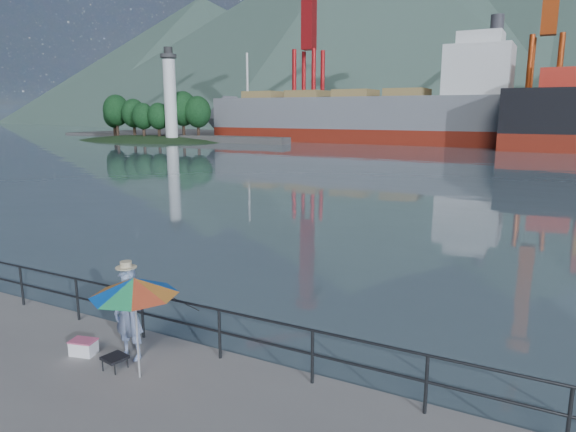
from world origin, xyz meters
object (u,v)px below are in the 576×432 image
(bulk_carrier, at_px, (377,116))
(fisherman, at_px, (129,314))
(beach_umbrella, at_px, (134,287))
(cooler_bag, at_px, (84,348))

(bulk_carrier, bearing_deg, fisherman, -75.02)
(beach_umbrella, xyz_separation_m, bulk_carrier, (-20.42, 74.24, 2.36))
(cooler_bag, bearing_deg, fisherman, 5.54)
(cooler_bag, bearing_deg, bulk_carrier, 89.40)
(cooler_bag, height_order, bulk_carrier, bulk_carrier)
(fisherman, distance_m, beach_umbrella, 1.18)
(beach_umbrella, bearing_deg, cooler_bag, 174.77)
(bulk_carrier, bearing_deg, cooler_bag, -75.77)
(cooler_bag, distance_m, bulk_carrier, 76.54)
(fisherman, bearing_deg, cooler_bag, -164.96)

